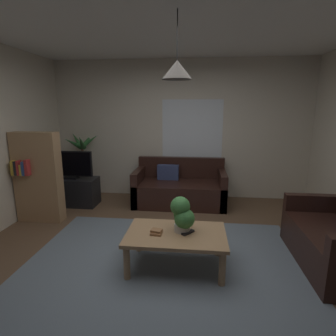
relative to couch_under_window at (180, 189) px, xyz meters
name	(u,v)px	position (x,y,z in m)	size (l,w,h in m)	color
floor	(165,262)	(-0.03, -1.98, -0.28)	(4.93, 4.94, 0.02)	brown
rug	(163,271)	(-0.03, -2.18, -0.27)	(3.20, 2.72, 0.01)	slate
wall_back	(180,130)	(-0.03, 0.51, 1.05)	(5.05, 0.06, 2.65)	beige
ceiling	(165,11)	(-0.03, -1.98, 2.39)	(4.93, 4.94, 0.02)	white
window_pane	(192,129)	(0.20, 0.48, 1.08)	(1.16, 0.01, 1.12)	white
couch_under_window	(180,189)	(0.00, 0.00, 0.00)	(1.65, 0.85, 0.82)	black
coffee_table	(176,238)	(0.10, -2.07, 0.07)	(1.10, 0.70, 0.41)	#A87F56
book_on_table_0	(156,233)	(-0.11, -2.12, 0.14)	(0.12, 0.12, 0.02)	#99663F
book_on_table_1	(156,231)	(-0.12, -2.11, 0.17)	(0.11, 0.09, 0.03)	#99663F
remote_on_table_0	(188,232)	(0.23, -2.07, 0.14)	(0.05, 0.16, 0.02)	black
potted_plant_on_table	(182,214)	(0.16, -2.02, 0.33)	(0.27, 0.25, 0.40)	beige
tv_stand	(73,191)	(-1.95, -0.27, -0.02)	(0.90, 0.44, 0.50)	black
tv	(70,165)	(-1.95, -0.29, 0.48)	(0.81, 0.16, 0.50)	black
potted_palm_corner	(84,169)	(-1.95, 0.28, 0.27)	(0.66, 0.82, 1.30)	brown
bookshelf_corner	(38,177)	(-2.13, -1.01, 0.43)	(0.70, 0.31, 1.40)	#A87F56
pendant_lamp	(177,70)	(0.10, -2.07, 1.84)	(0.30, 0.30, 0.63)	black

